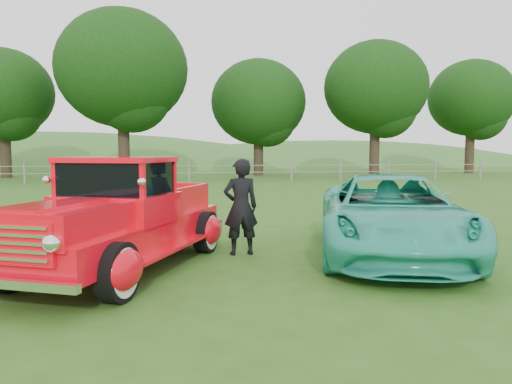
{
  "coord_description": "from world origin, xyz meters",
  "views": [
    {
      "loc": [
        -0.01,
        -6.89,
        1.9
      ],
      "look_at": [
        1.08,
        1.2,
        1.19
      ],
      "focal_mm": 35.0,
      "sensor_mm": 36.0,
      "label": 1
    }
  ],
  "objects": [
    {
      "name": "ground",
      "position": [
        0.0,
        0.0,
        0.0
      ],
      "size": [
        140.0,
        140.0,
        0.0
      ],
      "primitive_type": "plane",
      "color": "#2D5115",
      "rests_on": "ground"
    },
    {
      "name": "distant_hills",
      "position": [
        -4.08,
        59.46,
        -4.55
      ],
      "size": [
        116.0,
        60.0,
        18.0
      ],
      "color": "#336926",
      "rests_on": "ground"
    },
    {
      "name": "fence_line",
      "position": [
        0.0,
        22.0,
        0.6
      ],
      "size": [
        48.0,
        0.12,
        1.2
      ],
      "color": "slate",
      "rests_on": "ground"
    },
    {
      "name": "tree_mid_west",
      "position": [
        -12.0,
        28.0,
        5.55
      ],
      "size": [
        6.4,
        6.4,
        8.46
      ],
      "color": "black",
      "rests_on": "ground"
    },
    {
      "name": "tree_near_west",
      "position": [
        -4.0,
        25.0,
        6.8
      ],
      "size": [
        8.0,
        8.0,
        10.42
      ],
      "color": "black",
      "rests_on": "ground"
    },
    {
      "name": "tree_near_east",
      "position": [
        5.0,
        29.0,
        5.25
      ],
      "size": [
        6.8,
        6.8,
        8.33
      ],
      "color": "black",
      "rests_on": "ground"
    },
    {
      "name": "tree_mid_east",
      "position": [
        13.0,
        27.0,
        6.17
      ],
      "size": [
        7.2,
        7.2,
        9.44
      ],
      "color": "black",
      "rests_on": "ground"
    },
    {
      "name": "tree_far_east",
      "position": [
        22.0,
        30.0,
        5.86
      ],
      "size": [
        6.6,
        6.6,
        8.86
      ],
      "color": "black",
      "rests_on": "ground"
    },
    {
      "name": "red_pickup",
      "position": [
        -1.09,
        1.05,
        0.8
      ],
      "size": [
        3.55,
        5.27,
        1.78
      ],
      "rotation": [
        0.0,
        0.0,
        -0.39
      ],
      "color": "black",
      "rests_on": "ground"
    },
    {
      "name": "teal_sedan",
      "position": [
        3.54,
        1.5,
        0.72
      ],
      "size": [
        3.68,
        5.64,
        1.44
      ],
      "primitive_type": "imported",
      "rotation": [
        0.0,
        0.0,
        -0.27
      ],
      "color": "#2CB297",
      "rests_on": "ground"
    },
    {
      "name": "man",
      "position": [
        0.9,
        1.94,
        0.86
      ],
      "size": [
        0.68,
        0.49,
        1.73
      ],
      "primitive_type": "imported",
      "rotation": [
        0.0,
        0.0,
        3.27
      ],
      "color": "black",
      "rests_on": "ground"
    }
  ]
}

